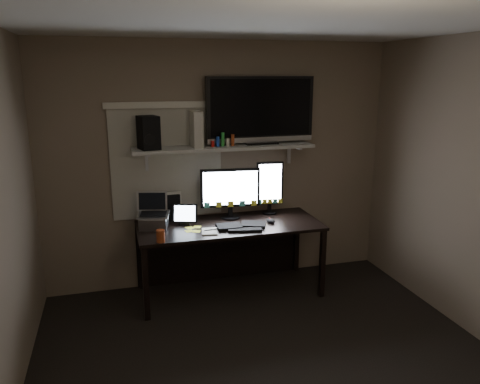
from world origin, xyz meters
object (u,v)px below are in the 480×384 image
object	(u,v)px
monitor_landscape	(230,193)
game_console	(196,129)
desk	(227,237)
cup	(161,236)
laptop	(153,212)
tablet	(185,214)
speaker	(148,133)
keyboard	(241,226)
mouse	(271,221)
monitor_portrait	(270,188)
tv	(260,110)

from	to	relation	value
monitor_landscape	game_console	distance (m)	0.73
desk	cup	xyz separation A→B (m)	(-0.71, -0.45, 0.23)
laptop	cup	world-z (taller)	laptop
tablet	speaker	world-z (taller)	speaker
monitor_landscape	laptop	xyz separation A→B (m)	(-0.79, -0.11, -0.10)
desk	laptop	distance (m)	0.81
monitor_landscape	desk	bearing A→B (deg)	-125.90
cup	game_console	size ratio (longest dim) A/B	0.32
keyboard	tablet	size ratio (longest dim) A/B	2.00
laptop	cup	size ratio (longest dim) A/B	2.98
monitor_landscape	mouse	bearing A→B (deg)	-31.43
monitor_landscape	laptop	size ratio (longest dim) A/B	1.84
laptop	mouse	bearing A→B (deg)	6.18
cup	monitor_portrait	bearing A→B (deg)	25.22
desk	game_console	world-z (taller)	game_console
speaker	tablet	bearing A→B (deg)	-28.61
tv	speaker	xyz separation A→B (m)	(-1.12, -0.07, -0.18)
tv	monitor_portrait	bearing A→B (deg)	-4.83
mouse	laptop	bearing A→B (deg)	159.59
monitor_portrait	tv	bearing A→B (deg)	-176.47
cup	game_console	bearing A→B (deg)	51.62
desk	game_console	bearing A→B (deg)	158.99
mouse	keyboard	bearing A→B (deg)	175.89
monitor_landscape	mouse	size ratio (longest dim) A/B	5.52
monitor_portrait	game_console	distance (m)	1.00
keyboard	game_console	distance (m)	1.04
desk	monitor_portrait	distance (m)	0.69
tablet	monitor_landscape	bearing A→B (deg)	29.03
monitor_landscape	monitor_portrait	world-z (taller)	monitor_portrait
desk	cup	world-z (taller)	cup
tablet	game_console	xyz separation A→B (m)	(0.16, 0.13, 0.82)
monitor_portrait	tv	distance (m)	0.81
tablet	desk	bearing A→B (deg)	21.89
mouse	laptop	distance (m)	1.15
cup	tv	size ratio (longest dim) A/B	0.10
monitor_portrait	mouse	size ratio (longest dim) A/B	5.13
speaker	game_console	bearing A→B (deg)	-7.54
keyboard	speaker	world-z (taller)	speaker
speaker	desk	bearing A→B (deg)	-17.88
desk	keyboard	bearing A→B (deg)	-70.46
monitor_landscape	game_console	size ratio (longest dim) A/B	1.76
monitor_portrait	tv	xyz separation A→B (m)	(-0.11, 0.01, 0.80)
monitor_portrait	keyboard	size ratio (longest dim) A/B	1.15
monitor_landscape	keyboard	size ratio (longest dim) A/B	1.24
desk	monitor_landscape	size ratio (longest dim) A/B	2.97
monitor_landscape	cup	xyz separation A→B (m)	(-0.77, -0.52, -0.21)
monitor_portrait	mouse	world-z (taller)	monitor_portrait
desk	mouse	distance (m)	0.49
tablet	tv	world-z (taller)	tv
monitor_landscape	tablet	distance (m)	0.52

